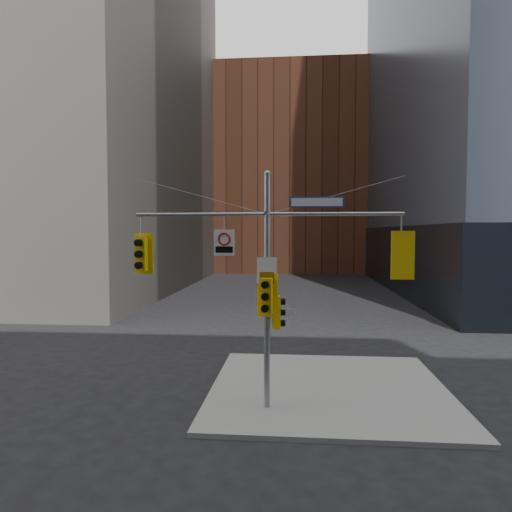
% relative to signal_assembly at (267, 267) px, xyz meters
% --- Properties ---
extents(ground, '(160.00, 160.00, 0.00)m').
position_rel_signal_assembly_xyz_m(ground, '(0.00, -1.99, -4.42)').
color(ground, black).
rests_on(ground, ground).
extents(sidewalk_corner, '(8.00, 8.00, 0.15)m').
position_rel_signal_assembly_xyz_m(sidewalk_corner, '(2.00, 2.01, -4.34)').
color(sidewalk_corner, gray).
rests_on(sidewalk_corner, ground).
extents(brick_midrise, '(26.00, 20.00, 28.00)m').
position_rel_signal_assembly_xyz_m(brick_midrise, '(0.00, 56.01, 9.58)').
color(brick_midrise, brown).
rests_on(brick_midrise, ground).
extents(signal_assembly, '(8.00, 0.80, 7.30)m').
position_rel_signal_assembly_xyz_m(signal_assembly, '(0.00, 0.00, 0.00)').
color(signal_assembly, gray).
rests_on(signal_assembly, ground).
extents(traffic_light_west_arm, '(0.61, 0.52, 1.27)m').
position_rel_signal_assembly_xyz_m(traffic_light_west_arm, '(-3.87, 0.01, 0.38)').
color(traffic_light_west_arm, yellow).
rests_on(traffic_light_west_arm, ground).
extents(traffic_light_east_arm, '(0.67, 0.54, 1.41)m').
position_rel_signal_assembly_xyz_m(traffic_light_east_arm, '(3.92, 0.00, 0.38)').
color(traffic_light_east_arm, yellow).
rests_on(traffic_light_east_arm, ground).
extents(traffic_light_pole_side, '(0.41, 0.35, 0.99)m').
position_rel_signal_assembly_xyz_m(traffic_light_pole_side, '(0.32, 0.01, -1.37)').
color(traffic_light_pole_side, yellow).
rests_on(traffic_light_pole_side, ground).
extents(traffic_light_pole_front, '(0.62, 0.53, 1.29)m').
position_rel_signal_assembly_xyz_m(traffic_light_pole_front, '(0.00, -0.27, -0.83)').
color(traffic_light_pole_front, yellow).
rests_on(traffic_light_pole_front, ground).
extents(street_sign_blade, '(1.60, 0.05, 0.31)m').
position_rel_signal_assembly_xyz_m(street_sign_blade, '(1.47, 0.00, 1.93)').
color(street_sign_blade, '#103796').
rests_on(street_sign_blade, ground).
extents(regulatory_sign_arm, '(0.63, 0.08, 0.79)m').
position_rel_signal_assembly_xyz_m(regulatory_sign_arm, '(-1.30, -0.02, 0.76)').
color(regulatory_sign_arm, silver).
rests_on(regulatory_sign_arm, ground).
extents(regulatory_sign_pole, '(0.60, 0.05, 0.78)m').
position_rel_signal_assembly_xyz_m(regulatory_sign_pole, '(0.00, -0.11, -0.11)').
color(regulatory_sign_pole, silver).
rests_on(regulatory_sign_pole, ground).
extents(street_blade_ew, '(0.81, 0.08, 0.16)m').
position_rel_signal_assembly_xyz_m(street_blade_ew, '(0.45, 0.01, -1.34)').
color(street_blade_ew, silver).
rests_on(street_blade_ew, ground).
extents(street_blade_ns, '(0.12, 0.69, 0.14)m').
position_rel_signal_assembly_xyz_m(street_blade_ns, '(0.00, 0.46, -1.68)').
color(street_blade_ns, '#145926').
rests_on(street_blade_ns, ground).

